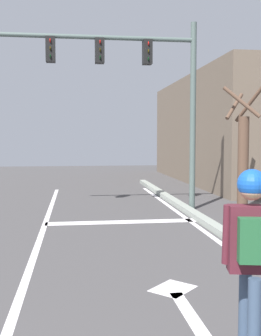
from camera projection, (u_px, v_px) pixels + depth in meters
The scene contains 8 objects.
lane_line_center at pixel (29, 271), 6.24m from camera, with size 0.12×20.00×0.01m, color silver.
lane_line_curbside at pixel (247, 262), 6.68m from camera, with size 0.12×20.00×0.01m, color silver.
stop_bar at pixel (122, 222), 9.88m from camera, with size 3.55×0.40×0.01m, color silver.
lane_arrow_stem at pixel (191, 316), 4.66m from camera, with size 0.16×1.40×0.01m, color silver.
lane_arrow_head at pixel (173, 288), 5.50m from camera, with size 0.56×0.44×0.01m, color silver.
skater at pixel (251, 242), 3.45m from camera, with size 0.45×0.62×1.64m.
traffic_signal_mast at pixel (137, 75), 11.18m from camera, with size 5.15×0.34×5.08m.
roadside_tree at pixel (243, 155), 11.33m from camera, with size 1.17×1.17×3.45m.
Camera 1 is at (0.39, -0.26, 1.96)m, focal length 44.96 mm.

